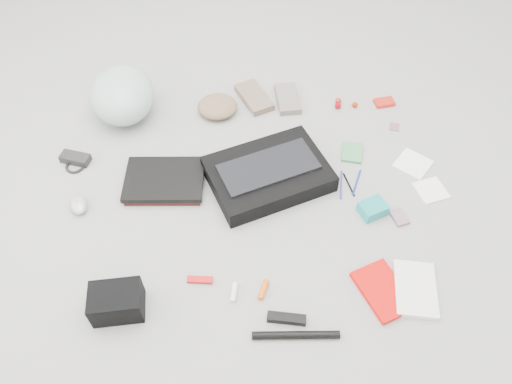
{
  "coord_description": "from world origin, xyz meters",
  "views": [
    {
      "loc": [
        -0.06,
        -1.26,
        1.61
      ],
      "look_at": [
        0.0,
        0.0,
        0.05
      ],
      "focal_mm": 35.0,
      "sensor_mm": 36.0,
      "label": 1
    }
  ],
  "objects_px": {
    "camera_bag": "(117,302)",
    "accordion_wallet": "(373,209)",
    "messenger_bag": "(268,174)",
    "book_red": "(383,291)",
    "laptop": "(164,179)",
    "bike_helmet": "(122,95)"
  },
  "relations": [
    {
      "from": "book_red",
      "to": "laptop",
      "type": "bearing_deg",
      "value": 124.04
    },
    {
      "from": "laptop",
      "to": "bike_helmet",
      "type": "distance_m",
      "value": 0.51
    },
    {
      "from": "messenger_bag",
      "to": "bike_helmet",
      "type": "xyz_separation_m",
      "value": [
        -0.65,
        0.45,
        0.07
      ]
    },
    {
      "from": "laptop",
      "to": "book_red",
      "type": "bearing_deg",
      "value": -31.4
    },
    {
      "from": "laptop",
      "to": "bike_helmet",
      "type": "height_order",
      "value": "bike_helmet"
    },
    {
      "from": "book_red",
      "to": "messenger_bag",
      "type": "bearing_deg",
      "value": 102.47
    },
    {
      "from": "bike_helmet",
      "to": "accordion_wallet",
      "type": "xyz_separation_m",
      "value": [
        1.05,
        -0.64,
        -0.08
      ]
    },
    {
      "from": "messenger_bag",
      "to": "bike_helmet",
      "type": "height_order",
      "value": "bike_helmet"
    },
    {
      "from": "messenger_bag",
      "to": "accordion_wallet",
      "type": "relative_size",
      "value": 4.76
    },
    {
      "from": "messenger_bag",
      "to": "laptop",
      "type": "bearing_deg",
      "value": 159.31
    },
    {
      "from": "messenger_bag",
      "to": "camera_bag",
      "type": "height_order",
      "value": "camera_bag"
    },
    {
      "from": "laptop",
      "to": "book_red",
      "type": "distance_m",
      "value": 0.97
    },
    {
      "from": "laptop",
      "to": "camera_bag",
      "type": "relative_size",
      "value": 1.87
    },
    {
      "from": "camera_bag",
      "to": "accordion_wallet",
      "type": "bearing_deg",
      "value": 17.14
    },
    {
      "from": "camera_bag",
      "to": "accordion_wallet",
      "type": "relative_size",
      "value": 1.74
    },
    {
      "from": "book_red",
      "to": "accordion_wallet",
      "type": "relative_size",
      "value": 2.15
    },
    {
      "from": "bike_helmet",
      "to": "book_red",
      "type": "bearing_deg",
      "value": -52.85
    },
    {
      "from": "laptop",
      "to": "accordion_wallet",
      "type": "bearing_deg",
      "value": -10.24
    },
    {
      "from": "book_red",
      "to": "accordion_wallet",
      "type": "height_order",
      "value": "accordion_wallet"
    },
    {
      "from": "book_red",
      "to": "accordion_wallet",
      "type": "xyz_separation_m",
      "value": [
        0.03,
        0.35,
        0.01
      ]
    },
    {
      "from": "bike_helmet",
      "to": "book_red",
      "type": "distance_m",
      "value": 1.43
    },
    {
      "from": "bike_helmet",
      "to": "laptop",
      "type": "bearing_deg",
      "value": -73.49
    }
  ]
}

